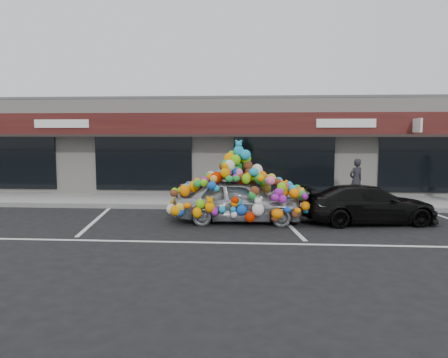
{
  "coord_description": "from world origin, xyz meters",
  "views": [
    {
      "loc": [
        1.82,
        -12.98,
        2.74
      ],
      "look_at": [
        0.78,
        1.4,
        1.22
      ],
      "focal_mm": 35.0,
      "sensor_mm": 36.0,
      "label": 1
    }
  ],
  "objects": [
    {
      "name": "toy_car",
      "position": [
        1.3,
        0.37,
        0.83
      ],
      "size": [
        2.87,
        4.23,
        2.45
      ],
      "rotation": [
        0.0,
        0.0,
        1.58
      ],
      "color": "gray",
      "rests_on": "ground"
    },
    {
      "name": "pedestrian_a",
      "position": [
        5.63,
        3.79,
        0.97
      ],
      "size": [
        0.71,
        0.63,
        1.63
      ],
      "primitive_type": "imported",
      "rotation": [
        0.0,
        0.0,
        3.65
      ],
      "color": "#222328",
      "rests_on": "sidewalk"
    },
    {
      "name": "shop_building",
      "position": [
        0.0,
        8.44,
        2.16
      ],
      "size": [
        24.0,
        7.2,
        4.31
      ],
      "color": "beige",
      "rests_on": "ground"
    },
    {
      "name": "ground",
      "position": [
        0.0,
        0.0,
        0.0
      ],
      "size": [
        90.0,
        90.0,
        0.0
      ],
      "primitive_type": "plane",
      "color": "black",
      "rests_on": "ground"
    },
    {
      "name": "lane_line",
      "position": [
        2.0,
        -2.3,
        0.0
      ],
      "size": [
        14.0,
        0.12,
        0.01
      ],
      "primitive_type": "cube",
      "color": "silver",
      "rests_on": "ground"
    },
    {
      "name": "kerb",
      "position": [
        0.0,
        2.5,
        0.07
      ],
      "size": [
        26.0,
        0.18,
        0.16
      ],
      "primitive_type": "cube",
      "color": "slate",
      "rests_on": "ground"
    },
    {
      "name": "sidewalk",
      "position": [
        0.0,
        4.0,
        0.07
      ],
      "size": [
        26.0,
        3.0,
        0.15
      ],
      "primitive_type": "cube",
      "color": "gray",
      "rests_on": "ground"
    },
    {
      "name": "parking_stripe_left",
      "position": [
        -3.2,
        0.2,
        0.0
      ],
      "size": [
        0.73,
        4.37,
        0.01
      ],
      "primitive_type": "cube",
      "rotation": [
        0.0,
        0.0,
        0.14
      ],
      "color": "silver",
      "rests_on": "ground"
    },
    {
      "name": "black_sedan",
      "position": [
        5.3,
        0.45,
        0.58
      ],
      "size": [
        2.14,
        4.19,
        1.17
      ],
      "primitive_type": "imported",
      "rotation": [
        0.0,
        0.0,
        1.7
      ],
      "color": "black",
      "rests_on": "ground"
    },
    {
      "name": "parking_stripe_mid",
      "position": [
        2.8,
        0.2,
        0.0
      ],
      "size": [
        0.73,
        4.37,
        0.01
      ],
      "primitive_type": "cube",
      "rotation": [
        0.0,
        0.0,
        0.14
      ],
      "color": "silver",
      "rests_on": "ground"
    }
  ]
}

